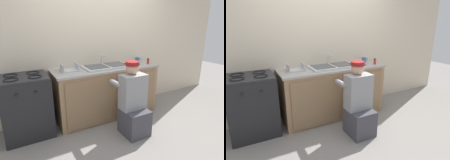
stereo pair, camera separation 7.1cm
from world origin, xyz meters
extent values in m
plane|color=gray|center=(0.00, 0.00, 0.00)|extent=(12.00, 12.00, 0.00)
cube|color=beige|center=(0.00, 0.65, 1.25)|extent=(6.00, 0.10, 2.50)
cube|color=#997551|center=(0.00, 0.30, 0.43)|extent=(1.79, 0.60, 0.86)
cube|color=#866747|center=(-0.43, -0.01, 0.43)|extent=(0.79, 0.02, 0.76)
cube|color=#866747|center=(0.43, -0.01, 0.43)|extent=(0.79, 0.02, 0.76)
cube|color=#9E9993|center=(0.00, 0.30, 0.88)|extent=(1.83, 0.62, 0.03)
cube|color=silver|center=(0.00, 0.30, 0.91)|extent=(0.80, 0.44, 0.03)
cube|color=#4C4F51|center=(-0.19, 0.30, 0.93)|extent=(0.33, 0.35, 0.01)
cube|color=#4C4F51|center=(0.19, 0.30, 0.93)|extent=(0.33, 0.35, 0.01)
cylinder|color=#B7BABF|center=(0.00, 0.49, 0.98)|extent=(0.02, 0.02, 0.18)
cylinder|color=#B7BABF|center=(0.00, 0.41, 1.07)|extent=(0.02, 0.16, 0.02)
cube|color=black|center=(-1.32, 0.30, 0.44)|extent=(0.66, 0.60, 0.89)
cube|color=#262628|center=(-1.32, 0.30, 0.90)|extent=(0.65, 0.59, 0.02)
torus|color=black|center=(-1.47, 0.18, 0.92)|extent=(0.19, 0.19, 0.02)
torus|color=black|center=(-1.17, 0.18, 0.92)|extent=(0.19, 0.19, 0.02)
torus|color=black|center=(-1.47, 0.42, 0.92)|extent=(0.19, 0.19, 0.02)
torus|color=black|center=(-1.17, 0.42, 0.92)|extent=(0.19, 0.19, 0.02)
cylinder|color=black|center=(-1.43, -0.01, 0.75)|extent=(0.04, 0.02, 0.04)
cylinder|color=black|center=(-1.20, -0.01, 0.75)|extent=(0.04, 0.02, 0.04)
cube|color=#3F3F47|center=(0.07, -0.46, 0.20)|extent=(0.36, 0.40, 0.40)
cube|color=gray|center=(0.07, -0.40, 0.66)|extent=(0.38, 0.22, 0.52)
sphere|color=tan|center=(0.07, -0.36, 1.01)|extent=(0.19, 0.19, 0.19)
cylinder|color=maroon|center=(0.07, -0.36, 1.08)|extent=(0.20, 0.20, 0.06)
cube|color=maroon|center=(0.07, -0.28, 1.06)|extent=(0.13, 0.09, 0.02)
cylinder|color=gray|center=(-0.10, -0.20, 0.75)|extent=(0.08, 0.30, 0.08)
cylinder|color=gray|center=(0.24, -0.20, 0.75)|extent=(0.08, 0.30, 0.08)
cube|color=black|center=(0.57, 0.22, 0.90)|extent=(0.07, 0.14, 0.01)
cube|color=green|center=(0.57, 0.22, 0.91)|extent=(0.06, 0.12, 0.00)
cube|color=#B2B7BC|center=(-0.63, 0.35, 0.90)|extent=(0.28, 0.22, 0.02)
cube|color=#B2B7BC|center=(-0.75, 0.35, 0.95)|extent=(0.01, 0.21, 0.10)
cube|color=#B2B7BC|center=(-0.51, 0.35, 0.95)|extent=(0.01, 0.21, 0.10)
cylinder|color=red|center=(0.79, 0.15, 0.94)|extent=(0.04, 0.04, 0.08)
cylinder|color=black|center=(0.79, 0.15, 0.99)|extent=(0.04, 0.04, 0.02)
cylinder|color=#335699|center=(0.70, 0.38, 0.94)|extent=(0.08, 0.08, 0.09)
torus|color=#335699|center=(0.76, 0.38, 0.95)|extent=(0.06, 0.01, 0.06)
camera|label=1|loc=(-1.44, -2.50, 1.64)|focal=30.00mm
camera|label=2|loc=(-1.38, -2.53, 1.64)|focal=30.00mm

